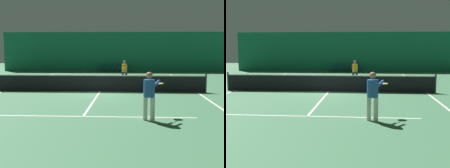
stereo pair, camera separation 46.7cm
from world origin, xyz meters
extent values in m
plane|color=#3D704C|center=(0.00, 0.00, 0.00)|extent=(60.00, 60.00, 0.00)
cube|color=#196B4C|center=(0.00, 14.70, 2.03)|extent=(23.00, 0.12, 4.06)
cube|color=white|center=(0.00, 11.90, 0.00)|extent=(11.00, 0.10, 0.00)
cube|color=white|center=(0.00, 6.40, 0.00)|extent=(8.25, 0.10, 0.00)
cube|color=white|center=(0.00, -6.40, 0.00)|extent=(8.25, 0.10, 0.00)
cube|color=white|center=(-5.50, 0.00, 0.00)|extent=(0.10, 23.80, 0.00)
cube|color=white|center=(5.50, 0.00, 0.00)|extent=(0.10, 23.80, 0.00)
cube|color=white|center=(0.00, 0.00, 0.00)|extent=(0.10, 12.80, 0.00)
cube|color=black|center=(0.00, 0.00, 0.47)|extent=(11.90, 0.02, 0.95)
cube|color=white|center=(0.00, 0.00, 0.92)|extent=(11.90, 0.02, 0.05)
cylinder|color=#333338|center=(5.95, 0.00, 0.53)|extent=(0.10, 0.10, 1.07)
cylinder|color=beige|center=(2.25, -6.85, 0.41)|extent=(0.21, 0.21, 0.83)
cylinder|color=beige|center=(2.49, -6.96, 0.41)|extent=(0.21, 0.21, 0.83)
cylinder|color=#234C99|center=(2.37, -6.90, 1.13)|extent=(0.52, 0.52, 0.60)
sphere|color=#936B4C|center=(2.37, -6.90, 1.58)|extent=(0.23, 0.23, 0.23)
cylinder|color=#234C99|center=(2.34, -6.59, 1.27)|extent=(0.33, 0.56, 0.24)
cylinder|color=#234C99|center=(2.62, -6.72, 1.27)|extent=(0.33, 0.56, 0.24)
cylinder|color=black|center=(2.66, -6.27, 1.19)|extent=(0.15, 0.29, 0.03)
torus|color=gold|center=(2.79, -6.00, 1.19)|extent=(0.44, 0.44, 0.03)
cylinder|color=silver|center=(2.79, -6.00, 1.19)|extent=(0.37, 0.37, 0.00)
cylinder|color=#2D2D38|center=(1.45, 4.63, 0.39)|extent=(0.15, 0.15, 0.77)
cylinder|color=#2D2D38|center=(1.20, 4.64, 0.39)|extent=(0.15, 0.15, 0.77)
cylinder|color=gold|center=(1.33, 4.63, 1.05)|extent=(0.37, 0.37, 0.56)
sphere|color=#936B4C|center=(1.33, 4.63, 1.47)|extent=(0.21, 0.21, 0.21)
cylinder|color=gold|center=(1.46, 4.38, 1.18)|extent=(0.11, 0.54, 0.23)
cylinder|color=gold|center=(1.17, 4.38, 1.18)|extent=(0.11, 0.54, 0.23)
cylinder|color=black|center=(1.31, 3.97, 1.11)|extent=(0.04, 0.31, 0.03)
torus|color=red|center=(1.30, 3.67, 1.11)|extent=(0.34, 0.34, 0.03)
cylinder|color=silver|center=(1.30, 3.67, 1.11)|extent=(0.28, 0.28, 0.00)
cylinder|color=#2D2D2D|center=(-1.54, 14.34, 0.20)|extent=(0.03, 0.03, 0.39)
cylinder|color=#2D2D2D|center=(-1.54, 13.96, 0.20)|extent=(0.03, 0.03, 0.39)
cylinder|color=#2D2D2D|center=(-1.16, 14.34, 0.20)|extent=(0.03, 0.03, 0.39)
cylinder|color=#2D2D2D|center=(-1.16, 13.96, 0.20)|extent=(0.03, 0.03, 0.39)
cube|color=#19479E|center=(-1.35, 14.15, 0.41)|extent=(0.44, 0.44, 0.05)
cube|color=#19479E|center=(-1.15, 14.15, 0.64)|extent=(0.04, 0.44, 0.40)
cylinder|color=#2D2D2D|center=(-0.86, 14.34, 0.20)|extent=(0.03, 0.03, 0.39)
cylinder|color=#2D2D2D|center=(-0.86, 13.96, 0.20)|extent=(0.03, 0.03, 0.39)
cylinder|color=#2D2D2D|center=(-0.48, 14.34, 0.20)|extent=(0.03, 0.03, 0.39)
cylinder|color=#2D2D2D|center=(-0.48, 13.96, 0.20)|extent=(0.03, 0.03, 0.39)
cube|color=#19479E|center=(-0.67, 14.15, 0.41)|extent=(0.44, 0.44, 0.05)
cube|color=#19479E|center=(-0.47, 14.15, 0.64)|extent=(0.04, 0.44, 0.40)
cylinder|color=#2D2D2D|center=(-0.18, 14.34, 0.20)|extent=(0.03, 0.03, 0.39)
cylinder|color=#2D2D2D|center=(-0.18, 13.96, 0.20)|extent=(0.03, 0.03, 0.39)
cylinder|color=#2D2D2D|center=(0.20, 14.34, 0.20)|extent=(0.03, 0.03, 0.39)
cylinder|color=#2D2D2D|center=(0.20, 13.96, 0.20)|extent=(0.03, 0.03, 0.39)
cube|color=#19479E|center=(0.01, 14.15, 0.41)|extent=(0.44, 0.44, 0.05)
cube|color=#19479E|center=(0.21, 14.15, 0.64)|extent=(0.04, 0.44, 0.40)
cylinder|color=#2D2D2D|center=(0.50, 14.34, 0.20)|extent=(0.03, 0.03, 0.39)
cylinder|color=#2D2D2D|center=(0.50, 13.96, 0.20)|extent=(0.03, 0.03, 0.39)
cylinder|color=#2D2D2D|center=(0.88, 14.34, 0.20)|extent=(0.03, 0.03, 0.39)
cylinder|color=#2D2D2D|center=(0.88, 13.96, 0.20)|extent=(0.03, 0.03, 0.39)
cube|color=#19479E|center=(0.69, 14.15, 0.41)|extent=(0.44, 0.44, 0.05)
cube|color=#19479E|center=(0.89, 14.15, 0.64)|extent=(0.04, 0.44, 0.40)
cylinder|color=#2D2D2D|center=(1.17, 14.34, 0.20)|extent=(0.03, 0.03, 0.39)
cylinder|color=#2D2D2D|center=(1.17, 13.96, 0.20)|extent=(0.03, 0.03, 0.39)
cylinder|color=#2D2D2D|center=(1.55, 14.34, 0.20)|extent=(0.03, 0.03, 0.39)
cylinder|color=#2D2D2D|center=(1.55, 13.96, 0.20)|extent=(0.03, 0.03, 0.39)
cube|color=#19479E|center=(1.36, 14.15, 0.41)|extent=(0.44, 0.44, 0.05)
cube|color=#19479E|center=(1.56, 14.15, 0.64)|extent=(0.04, 0.44, 0.40)
camera|label=1|loc=(1.69, -17.54, 2.54)|focal=50.00mm
camera|label=2|loc=(2.16, -17.51, 2.54)|focal=50.00mm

